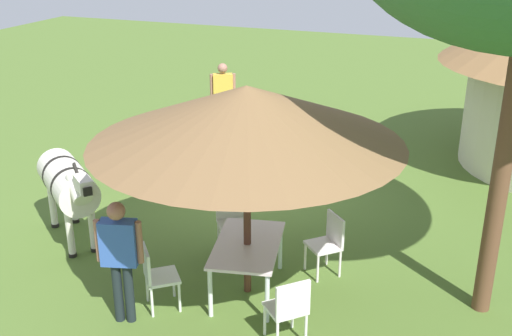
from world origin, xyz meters
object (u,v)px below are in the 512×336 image
shade_umbrella (247,115)px  standing_watcher (223,92)px  guest_beside_umbrella (120,252)px  patio_chair_near_lawn (328,240)px  zebra_by_umbrella (184,135)px  patio_chair_west_end (155,273)px  patio_chair_east_end (231,217)px  patio_chair_near_hut (289,307)px  zebra_nearest_camera (69,184)px  striped_lounge_chair (332,147)px  patio_dining_table (247,249)px

shade_umbrella → standing_watcher: 7.07m
shade_umbrella → guest_beside_umbrella: (1.19, -1.21, -1.54)m
patio_chair_near_lawn → zebra_by_umbrella: bearing=12.9°
patio_chair_west_end → guest_beside_umbrella: 0.66m
shade_umbrella → patio_chair_near_lawn: (-0.88, 0.90, -2.02)m
shade_umbrella → zebra_by_umbrella: (-3.09, -2.52, -1.56)m
patio_chair_east_end → zebra_by_umbrella: 2.78m
patio_chair_east_end → zebra_by_umbrella: size_ratio=0.49×
patio_chair_east_end → zebra_by_umbrella: (-2.03, -1.83, 0.46)m
patio_chair_near_hut → guest_beside_umbrella: 2.17m
zebra_by_umbrella → guest_beside_umbrella: bearing=-27.6°
patio_chair_near_lawn → zebra_by_umbrella: (-2.21, -3.42, 0.46)m
standing_watcher → patio_chair_west_end: bearing=79.5°
patio_chair_near_hut → zebra_by_umbrella: size_ratio=0.49×
patio_chair_near_hut → patio_chair_east_end: 2.50m
patio_chair_west_end → standing_watcher: (-6.98, -2.10, 0.50)m
shade_umbrella → zebra_nearest_camera: 3.52m
zebra_nearest_camera → standing_watcher: bearing=-141.2°
guest_beside_umbrella → striped_lounge_chair: (-6.61, 1.00, -0.75)m
shade_umbrella → patio_chair_west_end: size_ratio=4.44×
patio_dining_table → patio_chair_near_lawn: bearing=134.2°
standing_watcher → striped_lounge_chair: standing_watcher is taller
patio_chair_east_end → zebra_by_umbrella: zebra_by_umbrella is taller
patio_chair_near_hut → standing_watcher: size_ratio=0.53×
shade_umbrella → patio_chair_east_end: bearing=-147.0°
patio_chair_east_end → guest_beside_umbrella: size_ratio=0.54×
patio_chair_east_end → zebra_nearest_camera: 2.58m
patio_chair_west_end → zebra_by_umbrella: size_ratio=0.49×
shade_umbrella → zebra_by_umbrella: size_ratio=2.16×
patio_chair_near_hut → patio_chair_east_end: same height
shade_umbrella → patio_dining_table: bearing=-166.0°
shade_umbrella → patio_chair_near_hut: size_ratio=4.44×
patio_chair_near_hut → standing_watcher: (-7.08, -3.95, 0.50)m
patio_chair_near_hut → striped_lounge_chair: patio_chair_near_hut is taller
shade_umbrella → zebra_nearest_camera: shade_umbrella is taller
patio_chair_west_end → patio_chair_near_hut: same height
shade_umbrella → zebra_nearest_camera: size_ratio=2.22×
patio_chair_west_end → striped_lounge_chair: 6.27m
patio_chair_near_lawn → shade_umbrella: bearing=90.0°
patio_dining_table → guest_beside_umbrella: 1.73m
patio_chair_near_lawn → standing_watcher: bearing=-7.4°
patio_chair_near_hut → zebra_nearest_camera: 4.24m
shade_umbrella → zebra_by_umbrella: 4.28m
patio_chair_west_end → patio_chair_east_end: (-1.85, 0.29, 0.00)m
patio_chair_west_end → zebra_by_umbrella: (-3.89, -1.55, 0.46)m
standing_watcher → zebra_nearest_camera: bearing=62.2°
standing_watcher → zebra_nearest_camera: standing_watcher is taller
patio_chair_near_hut → standing_watcher: 8.12m
striped_lounge_chair → guest_beside_umbrella: bearing=-62.9°
patio_chair_west_end → patio_chair_near_hut: size_ratio=1.00×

